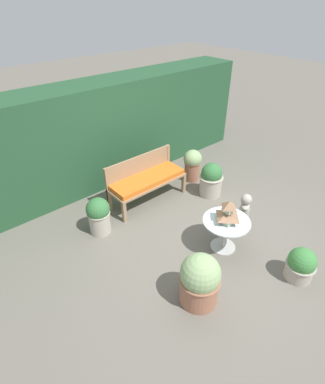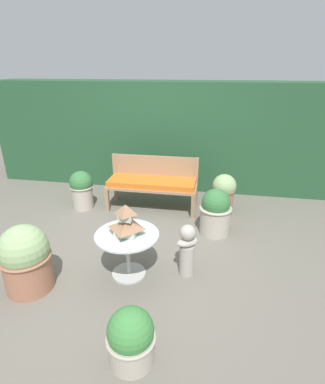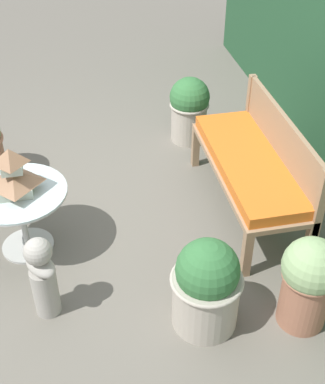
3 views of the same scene
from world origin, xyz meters
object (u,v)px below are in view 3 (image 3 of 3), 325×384
(pagoda_birdhouse, at_px, (13,174))
(potted_plant_path_edge, at_px, (206,286))
(garden_bust, at_px, (43,275))
(garden_bench, at_px, (249,166))
(potted_plant_hedge_corner, at_px, (309,280))
(potted_plant_table_near, at_px, (189,108))
(patio_table, at_px, (19,204))

(pagoda_birdhouse, relative_size, potted_plant_path_edge, 0.53)
(pagoda_birdhouse, bearing_deg, garden_bust, 11.28)
(garden_bench, relative_size, potted_plant_hedge_corner, 2.18)
(potted_plant_path_edge, bearing_deg, pagoda_birdhouse, -130.21)
(garden_bench, xyz_separation_m, potted_plant_table_near, (-1.12, -0.18, -0.09))
(patio_table, relative_size, potted_plant_hedge_corner, 1.05)
(patio_table, height_order, garden_bust, garden_bust)
(pagoda_birdhouse, xyz_separation_m, potted_plant_table_near, (-1.21, 1.53, -0.33))
(potted_plant_hedge_corner, bearing_deg, garden_bust, -104.47)
(garden_bench, xyz_separation_m, potted_plant_hedge_corner, (1.13, -0.01, -0.06))
(potted_plant_hedge_corner, height_order, potted_plant_table_near, potted_plant_hedge_corner)
(garden_bust, height_order, potted_plant_path_edge, potted_plant_path_edge)
(patio_table, height_order, pagoda_birdhouse, pagoda_birdhouse)
(pagoda_birdhouse, relative_size, garden_bust, 0.57)
(garden_bench, height_order, potted_plant_table_near, potted_plant_table_near)
(garden_bench, height_order, potted_plant_path_edge, potted_plant_path_edge)
(pagoda_birdhouse, bearing_deg, patio_table, 90.00)
(patio_table, height_order, potted_plant_hedge_corner, potted_plant_hedge_corner)
(pagoda_birdhouse, height_order, potted_plant_hedge_corner, pagoda_birdhouse)
(potted_plant_table_near, height_order, potted_plant_path_edge, potted_plant_path_edge)
(garden_bench, bearing_deg, garden_bust, -65.29)
(garden_bust, xyz_separation_m, potted_plant_table_near, (-1.85, 1.40, 0.01))
(garden_bench, bearing_deg, potted_plant_path_edge, -31.01)
(pagoda_birdhouse, height_order, garden_bust, pagoda_birdhouse)
(patio_table, xyz_separation_m, potted_plant_path_edge, (0.92, 1.09, -0.09))
(potted_plant_hedge_corner, xyz_separation_m, potted_plant_table_near, (-2.25, -0.17, -0.02))
(patio_table, xyz_separation_m, potted_plant_hedge_corner, (1.04, 1.70, -0.05))
(potted_plant_table_near, bearing_deg, potted_plant_hedge_corner, 4.37)
(potted_plant_table_near, bearing_deg, patio_table, -51.54)
(patio_table, xyz_separation_m, potted_plant_table_near, (-1.21, 1.53, -0.08))
(pagoda_birdhouse, distance_m, potted_plant_path_edge, 1.47)
(garden_bench, distance_m, garden_bust, 1.74)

